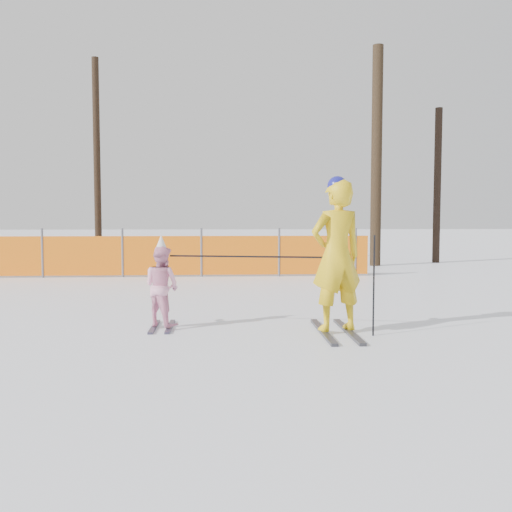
{
  "coord_description": "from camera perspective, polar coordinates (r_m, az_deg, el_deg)",
  "views": [
    {
      "loc": [
        -0.45,
        -7.4,
        1.55
      ],
      "look_at": [
        0.0,
        0.5,
        1.0
      ],
      "focal_mm": 40.0,
      "sensor_mm": 36.0,
      "label": 1
    }
  ],
  "objects": [
    {
      "name": "ground",
      "position": [
        7.58,
        0.22,
        -7.83
      ],
      "size": [
        120.0,
        120.0,
        0.0
      ],
      "primitive_type": "plane",
      "color": "white",
      "rests_on": "ground"
    },
    {
      "name": "adult",
      "position": [
        7.59,
        8.06,
        0.08
      ],
      "size": [
        0.83,
        1.62,
        2.08
      ],
      "color": "black",
      "rests_on": "ground"
    },
    {
      "name": "child",
      "position": [
        8.02,
        -9.41,
        -2.92
      ],
      "size": [
        0.68,
        0.92,
        1.3
      ],
      "color": "black",
      "rests_on": "ground"
    },
    {
      "name": "ski_poles",
      "position": [
        7.59,
        3.79,
        -1.14
      ],
      "size": [
        2.69,
        0.69,
        1.31
      ],
      "color": "black",
      "rests_on": "ground"
    },
    {
      "name": "safety_fence",
      "position": [
        15.05,
        -16.4,
        0.04
      ],
      "size": [
        14.35,
        0.06,
        1.25
      ],
      "color": "#595960",
      "rests_on": "ground"
    },
    {
      "name": "tree_trunks",
      "position": [
        18.3,
        7.81,
        9.02
      ],
      "size": [
        11.18,
        1.33,
        6.8
      ],
      "color": "#302315",
      "rests_on": "ground"
    }
  ]
}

